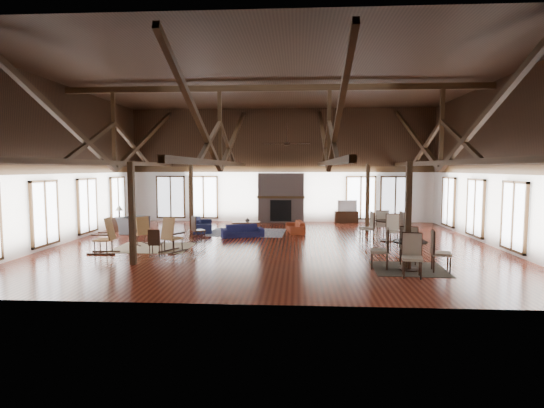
# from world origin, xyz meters

# --- Properties ---
(floor) EXTENTS (16.00, 16.00, 0.00)m
(floor) POSITION_xyz_m (0.00, 0.00, 0.00)
(floor) COLOR maroon
(floor) RESTS_ON ground
(ceiling) EXTENTS (16.00, 14.00, 0.02)m
(ceiling) POSITION_xyz_m (0.00, 0.00, 6.00)
(ceiling) COLOR black
(ceiling) RESTS_ON wall_back
(wall_back) EXTENTS (16.00, 0.02, 6.00)m
(wall_back) POSITION_xyz_m (0.00, 7.00, 3.00)
(wall_back) COLOR white
(wall_back) RESTS_ON floor
(wall_front) EXTENTS (16.00, 0.02, 6.00)m
(wall_front) POSITION_xyz_m (0.00, -7.00, 3.00)
(wall_front) COLOR white
(wall_front) RESTS_ON floor
(wall_left) EXTENTS (0.02, 14.00, 6.00)m
(wall_left) POSITION_xyz_m (-8.00, 0.00, 3.00)
(wall_left) COLOR white
(wall_left) RESTS_ON floor
(wall_right) EXTENTS (0.02, 14.00, 6.00)m
(wall_right) POSITION_xyz_m (8.00, 0.00, 3.00)
(wall_right) COLOR white
(wall_right) RESTS_ON floor
(roof_truss) EXTENTS (15.60, 14.07, 3.14)m
(roof_truss) POSITION_xyz_m (0.00, 0.00, 4.03)
(roof_truss) COLOR #301D0D
(roof_truss) RESTS_ON wall_back
(post_grid) EXTENTS (8.16, 7.16, 3.05)m
(post_grid) POSITION_xyz_m (0.00, 0.00, 1.52)
(post_grid) COLOR #301D0D
(post_grid) RESTS_ON floor
(fireplace) EXTENTS (2.50, 0.69, 2.60)m
(fireplace) POSITION_xyz_m (0.00, 6.67, 1.29)
(fireplace) COLOR #715D56
(fireplace) RESTS_ON floor
(ceiling_fan) EXTENTS (1.60, 1.60, 0.75)m
(ceiling_fan) POSITION_xyz_m (0.50, -1.00, 3.73)
(ceiling_fan) COLOR black
(ceiling_fan) RESTS_ON roof_truss
(sofa_navy_front) EXTENTS (1.86, 1.18, 0.51)m
(sofa_navy_front) POSITION_xyz_m (-1.42, 1.77, 0.25)
(sofa_navy_front) COLOR #16173E
(sofa_navy_front) RESTS_ON floor
(sofa_navy_left) EXTENTS (2.21, 1.22, 0.61)m
(sofa_navy_left) POSITION_xyz_m (-3.44, 3.32, 0.30)
(sofa_navy_left) COLOR #161B3E
(sofa_navy_left) RESTS_ON floor
(sofa_orange) EXTENTS (1.77, 0.91, 0.49)m
(sofa_orange) POSITION_xyz_m (0.78, 3.18, 0.25)
(sofa_orange) COLOR maroon
(sofa_orange) RESTS_ON floor
(coffee_table) EXTENTS (1.30, 0.73, 0.48)m
(coffee_table) POSITION_xyz_m (-1.40, 2.96, 0.42)
(coffee_table) COLOR brown
(coffee_table) RESTS_ON floor
(vase) EXTENTS (0.21, 0.21, 0.19)m
(vase) POSITION_xyz_m (-1.34, 2.88, 0.58)
(vase) COLOR #B2B2B2
(vase) RESTS_ON coffee_table
(armchair) EXTENTS (1.35, 1.24, 0.74)m
(armchair) POSITION_xyz_m (-6.30, 2.37, 0.37)
(armchair) COLOR #343437
(armchair) RESTS_ON floor
(side_table_lamp) EXTENTS (0.47, 0.47, 1.20)m
(side_table_lamp) POSITION_xyz_m (-7.27, 3.17, 0.45)
(side_table_lamp) COLOR black
(side_table_lamp) RESTS_ON floor
(rocking_chair_a) EXTENTS (0.88, 0.91, 1.07)m
(rocking_chair_a) POSITION_xyz_m (-4.91, -0.33, 0.50)
(rocking_chair_a) COLOR olive
(rocking_chair_a) RESTS_ON floor
(rocking_chair_b) EXTENTS (0.88, 1.05, 1.20)m
(rocking_chair_b) POSITION_xyz_m (-3.43, -1.62, 0.56)
(rocking_chair_b) COLOR olive
(rocking_chair_b) RESTS_ON floor
(rocking_chair_c) EXTENTS (0.97, 0.56, 1.22)m
(rocking_chair_c) POSITION_xyz_m (-5.51, -1.96, 0.57)
(rocking_chair_c) COLOR olive
(rocking_chair_c) RESTS_ON floor
(side_chair_a) EXTENTS (0.60, 0.60, 1.03)m
(side_chair_a) POSITION_xyz_m (-3.01, 0.28, 0.60)
(side_chair_a) COLOR black
(side_chair_a) RESTS_ON floor
(side_chair_b) EXTENTS (0.40, 0.40, 0.91)m
(side_chair_b) POSITION_xyz_m (-3.71, -2.42, 0.53)
(side_chair_b) COLOR black
(side_chair_b) RESTS_ON floor
(cafe_table_near) EXTENTS (2.23, 2.23, 1.14)m
(cafe_table_near) POSITION_xyz_m (4.03, -3.70, 0.57)
(cafe_table_near) COLOR black
(cafe_table_near) RESTS_ON floor
(cafe_table_far) EXTENTS (2.19, 2.19, 1.13)m
(cafe_table_far) POSITION_xyz_m (4.40, 1.13, 0.56)
(cafe_table_far) COLOR black
(cafe_table_far) RESTS_ON floor
(cup_near) EXTENTS (0.13, 0.13, 0.09)m
(cup_near) POSITION_xyz_m (3.97, -3.80, 0.87)
(cup_near) COLOR #B2B2B2
(cup_near) RESTS_ON cafe_table_near
(cup_far) EXTENTS (0.15, 0.15, 0.09)m
(cup_far) POSITION_xyz_m (4.40, 1.09, 0.86)
(cup_far) COLOR #B2B2B2
(cup_far) RESTS_ON cafe_table_far
(tv_console) EXTENTS (1.20, 0.45, 0.60)m
(tv_console) POSITION_xyz_m (3.45, 6.75, 0.30)
(tv_console) COLOR black
(tv_console) RESTS_ON floor
(television) EXTENTS (1.02, 0.27, 0.58)m
(television) POSITION_xyz_m (3.46, 6.75, 0.89)
(television) COLOR #B2B2B2
(television) RESTS_ON tv_console
(rug_tan) EXTENTS (2.66, 2.09, 0.01)m
(rug_tan) POSITION_xyz_m (-4.33, -0.84, 0.01)
(rug_tan) COLOR tan
(rug_tan) RESTS_ON floor
(rug_navy) EXTENTS (3.46, 2.66, 0.01)m
(rug_navy) POSITION_xyz_m (-1.38, 2.96, 0.01)
(rug_navy) COLOR #192346
(rug_navy) RESTS_ON floor
(rug_dark) EXTENTS (2.07, 1.89, 0.01)m
(rug_dark) POSITION_xyz_m (4.05, -3.60, 0.01)
(rug_dark) COLOR black
(rug_dark) RESTS_ON floor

